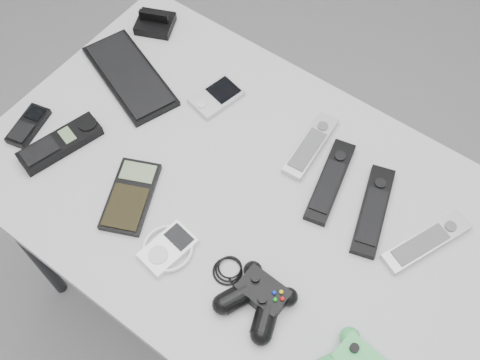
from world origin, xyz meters
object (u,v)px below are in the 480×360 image
Objects in this scene: remote_black_b at (373,210)px; mp3_player at (168,248)px; remote_silver_a at (311,145)px; remote_black_a at (330,181)px; pda at (216,97)px; cordless_handset at (60,143)px; controller_black at (259,297)px; remote_silver_b at (427,242)px; calculator at (131,196)px; pda_keyboard at (130,75)px; mobile_phone at (28,125)px; desk at (241,205)px.

mp3_player is (-0.27, -0.30, -0.00)m from remote_black_b.
remote_silver_a and remote_black_a have the same top height.
cordless_handset is at bearing -109.53° from pda.
controller_black reaches higher than remote_black_b.
remote_black_b is 0.41m from mp3_player.
mp3_player is at bearing -118.92° from remote_silver_b.
remote_black_b is (0.10, -0.01, -0.00)m from remote_black_a.
controller_black reaches higher than mp3_player.
calculator is (-0.40, -0.26, -0.00)m from remote_black_b.
controller_black is (0.33, -0.02, 0.01)m from calculator.
mobile_phone is at bearing -88.84° from pda_keyboard.
pda is 1.06× the size of mp3_player.
remote_silver_b is (0.35, 0.11, 0.07)m from desk.
calculator is at bearing -74.43° from pda.
remote_black_b is 1.06× the size of remote_silver_b.
calculator is 0.14m from mp3_player.
desk is 0.27m from remote_black_b.
desk is 5.34× the size of remote_black_b.
remote_silver_a is at bearing -167.42° from remote_silver_b.
desk is 6.55× the size of calculator.
remote_black_b is at bearing 7.90° from calculator.
remote_silver_b is 0.76m from cordless_handset.
mobile_phone is at bearing -168.86° from remote_black_a.
remote_silver_b is 1.15× the size of calculator.
cordless_handset is 0.34m from mp3_player.
pda is at bearing 73.32° from cordless_handset.
remote_silver_a and remote_silver_b have the same top height.
cordless_handset reaches higher than mp3_player.
remote_black_b is at bearing 38.06° from cordless_handset.
remote_silver_b is at bearing -16.82° from remote_black_b.
calculator is 0.77× the size of controller_black.
cordless_handset is (-0.42, -0.31, 0.00)m from remote_silver_a.
remote_black_a is 0.57m from cordless_handset.
remote_silver_a is 1.07× the size of calculator.
pda is 0.47m from controller_black.
remote_silver_a is 0.35m from controller_black.
remote_silver_a is 0.98× the size of cordless_handset.
pda is at bearing 178.94° from remote_silver_a.
remote_silver_b is 0.49m from mp3_player.
desk is 5.06× the size of controller_black.
pda is 0.41m from mobile_phone.
mobile_phone is at bearing -119.99° from pda.
cordless_handset reaches higher than desk.
controller_black is at bearing -30.60° from pda.
remote_black_b is at bearing -21.71° from remote_silver_a.
calculator is at bearing 14.03° from cordless_handset.
calculator is (0.20, -0.00, -0.01)m from cordless_handset.
mobile_phone is 0.43m from mp3_player.
controller_black is at bearing -28.59° from calculator.
calculator is 0.33m from controller_black.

